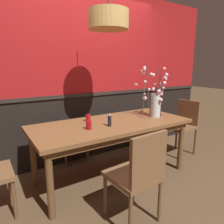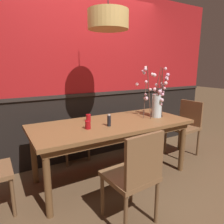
# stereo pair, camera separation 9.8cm
# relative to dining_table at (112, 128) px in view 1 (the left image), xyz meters

# --- Properties ---
(ground_plane) EXTENTS (24.00, 24.00, 0.00)m
(ground_plane) POSITION_rel_dining_table_xyz_m (0.00, 0.00, -0.68)
(ground_plane) COLOR brown
(back_wall) EXTENTS (5.04, 0.14, 2.60)m
(back_wall) POSITION_rel_dining_table_xyz_m (0.00, 0.78, 0.62)
(back_wall) COLOR black
(back_wall) RESTS_ON ground
(dining_table) EXTENTS (2.04, 0.90, 0.76)m
(dining_table) POSITION_rel_dining_table_xyz_m (0.00, 0.00, 0.00)
(dining_table) COLOR brown
(dining_table) RESTS_ON ground
(chair_near_side_left) EXTENTS (0.46, 0.46, 0.92)m
(chair_near_side_left) POSITION_rel_dining_table_xyz_m (-0.26, -0.85, -0.16)
(chair_near_side_left) COLOR brown
(chair_near_side_left) RESTS_ON ground
(chair_far_side_left) EXTENTS (0.45, 0.44, 0.93)m
(chair_far_side_left) POSITION_rel_dining_table_xyz_m (-0.27, 0.84, -0.15)
(chair_far_side_left) COLOR brown
(chair_far_side_left) RESTS_ON ground
(chair_head_east_end) EXTENTS (0.46, 0.46, 0.90)m
(chair_head_east_end) POSITION_rel_dining_table_xyz_m (1.43, 0.02, -0.16)
(chair_head_east_end) COLOR brown
(chair_head_east_end) RESTS_ON ground
(vase_with_blossoms) EXTENTS (0.43, 0.37, 0.71)m
(vase_with_blossoms) POSITION_rel_dining_table_xyz_m (0.69, -0.06, 0.31)
(vase_with_blossoms) COLOR silver
(vase_with_blossoms) RESTS_ON dining_table
(candle_holder_nearer_center) EXTENTS (0.07, 0.07, 0.09)m
(candle_holder_nearer_center) POSITION_rel_dining_table_xyz_m (-0.24, 0.21, 0.13)
(candle_holder_nearer_center) COLOR #9E0F14
(candle_holder_nearer_center) RESTS_ON dining_table
(candle_holder_nearer_edge) EXTENTS (0.07, 0.07, 0.10)m
(candle_holder_nearer_edge) POSITION_rel_dining_table_xyz_m (-0.38, -0.10, 0.13)
(candle_holder_nearer_edge) COLOR #9E0F14
(candle_holder_nearer_edge) RESTS_ON dining_table
(condiment_bottle) EXTENTS (0.04, 0.04, 0.15)m
(condiment_bottle) POSITION_rel_dining_table_xyz_m (-0.11, -0.13, 0.15)
(condiment_bottle) COLOR black
(condiment_bottle) RESTS_ON dining_table
(pendant_lamp) EXTENTS (0.47, 0.47, 0.73)m
(pendant_lamp) POSITION_rel_dining_table_xyz_m (-0.05, 0.01, 1.31)
(pendant_lamp) COLOR tan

